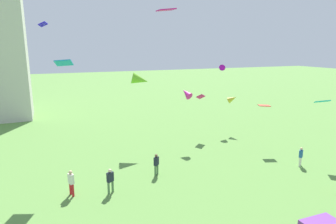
% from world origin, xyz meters
% --- Properties ---
extents(person_0, '(0.54, 0.49, 1.81)m').
position_xyz_m(person_0, '(-6.17, 15.28, 1.03)').
color(person_0, '#51754C').
rests_on(person_0, ground_plane).
extents(person_1, '(0.51, 0.51, 1.76)m').
position_xyz_m(person_1, '(-2.14, 16.86, 1.00)').
color(person_1, '#51754C').
rests_on(person_1, ground_plane).
extents(person_4, '(0.50, 0.45, 1.68)m').
position_xyz_m(person_4, '(10.02, 13.81, 0.95)').
color(person_4, silver).
rests_on(person_4, ground_plane).
extents(person_5, '(0.41, 0.55, 1.84)m').
position_xyz_m(person_5, '(-8.73, 15.97, 1.04)').
color(person_5, red).
rests_on(person_5, ground_plane).
extents(kite_flying_0, '(1.41, 1.41, 1.14)m').
position_xyz_m(kite_flying_0, '(10.77, 25.31, 4.01)').
color(kite_flying_0, gold).
extents(kite_flying_1, '(1.17, 1.55, 1.26)m').
position_xyz_m(kite_flying_1, '(3.61, 23.33, 5.40)').
color(kite_flying_1, '#D22192').
extents(kite_flying_2, '(1.52, 1.41, 0.47)m').
position_xyz_m(kite_flying_2, '(12.98, 14.73, 5.33)').
color(kite_flying_2, '#1BC0BC').
extents(kite_flying_3, '(1.05, 1.26, 0.56)m').
position_xyz_m(kite_flying_3, '(-9.60, 31.21, 12.47)').
color(kite_flying_3, '#1605EE').
extents(kite_flying_4, '(1.50, 1.17, 0.59)m').
position_xyz_m(kite_flying_4, '(-8.37, 20.75, 8.88)').
color(kite_flying_4, '#188AC6').
extents(kite_flying_5, '(2.11, 1.61, 1.55)m').
position_xyz_m(kite_flying_5, '(-0.92, 24.82, 6.83)').
color(kite_flying_5, '#69BC25').
extents(kite_flying_6, '(1.27, 0.89, 0.21)m').
position_xyz_m(kite_flying_6, '(-1.55, 16.19, 12.65)').
color(kite_flying_6, '#D01187').
extents(kite_flying_7, '(1.34, 1.15, 0.11)m').
position_xyz_m(kite_flying_7, '(10.19, 19.01, 4.37)').
color(kite_flying_7, red).
extents(kite_flying_8, '(1.35, 1.14, 0.78)m').
position_xyz_m(kite_flying_8, '(6.32, 25.10, 4.59)').
color(kite_flying_8, '#C7146D').
extents(kite_flying_9, '(1.45, 1.48, 1.06)m').
position_xyz_m(kite_flying_9, '(11.04, 28.06, 7.73)').
color(kite_flying_9, '#9F09BD').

